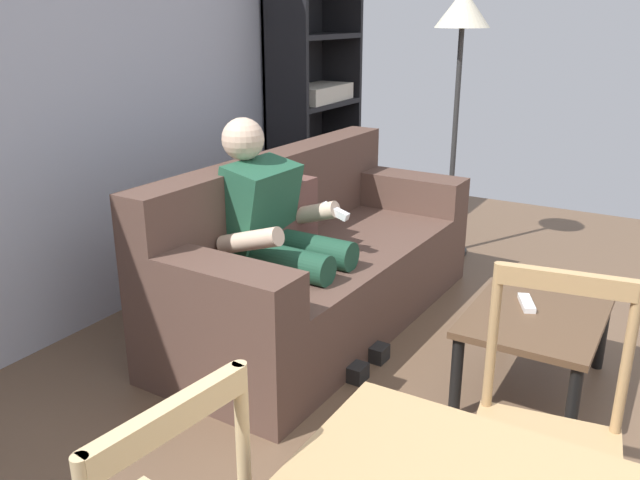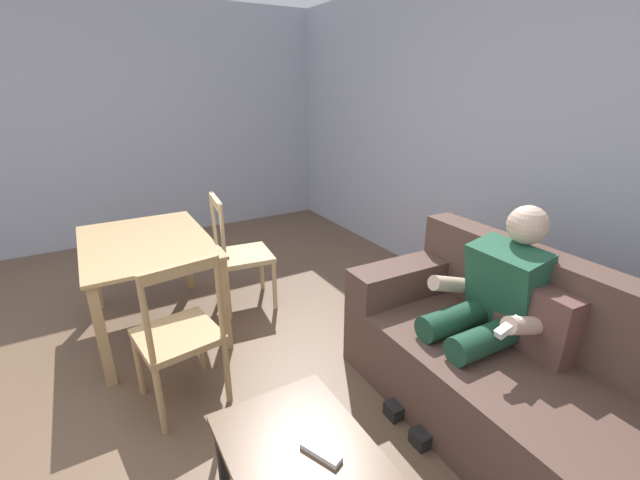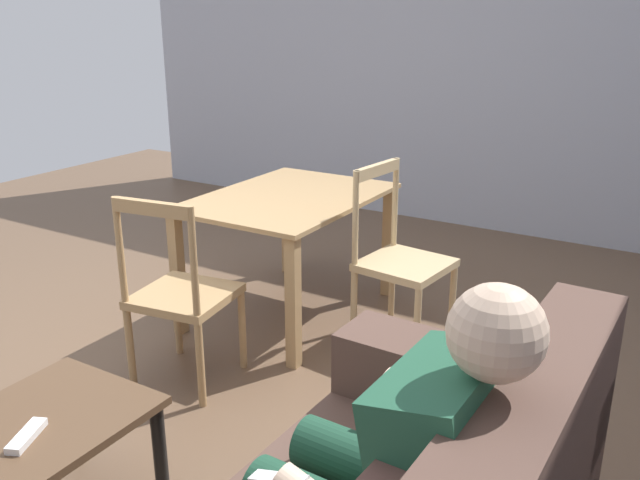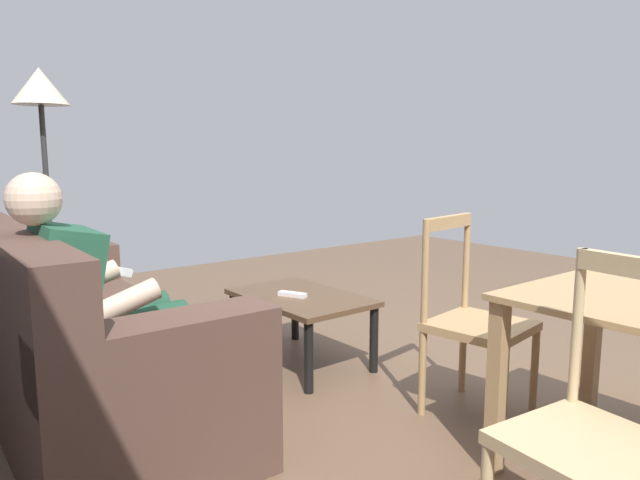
% 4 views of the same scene
% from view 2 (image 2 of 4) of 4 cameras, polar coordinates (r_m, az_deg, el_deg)
% --- Properties ---
extents(ground_plane, '(8.33, 8.33, 0.00)m').
position_cam_2_polar(ground_plane, '(2.70, -22.06, -21.56)').
color(ground_plane, brown).
extents(wall_back, '(6.33, 0.12, 2.65)m').
position_cam_2_polar(wall_back, '(3.55, 24.72, 12.10)').
color(wall_back, '#B2B7C6').
rests_on(wall_back, ground_plane).
extents(wall_side, '(0.12, 5.53, 2.65)m').
position_cam_2_polar(wall_side, '(5.23, -29.88, 13.54)').
color(wall_side, '#ABB0BE').
rests_on(wall_side, ground_plane).
extents(couch, '(2.11, 0.91, 0.92)m').
position_cam_2_polar(couch, '(2.43, 27.85, -17.48)').
color(couch, brown).
rests_on(couch, ground_plane).
extents(person_lounging, '(0.60, 0.87, 1.16)m').
position_cam_2_polar(person_lounging, '(2.44, 22.35, -8.88)').
color(person_lounging, '#23563D').
rests_on(person_lounging, ground_plane).
extents(coffee_table, '(0.83, 0.55, 0.41)m').
position_cam_2_polar(coffee_table, '(1.82, -1.73, -29.57)').
color(coffee_table, brown).
rests_on(coffee_table, ground_plane).
extents(tv_remote, '(0.18, 0.11, 0.02)m').
position_cam_2_polar(tv_remote, '(1.78, 0.14, -27.47)').
color(tv_remote, white).
rests_on(tv_remote, coffee_table).
extents(dining_table, '(1.17, 0.85, 0.71)m').
position_cam_2_polar(dining_table, '(3.21, -22.89, -1.94)').
color(dining_table, tan).
rests_on(dining_table, ground_plane).
extents(dining_chair_near_wall, '(0.47, 0.47, 0.95)m').
position_cam_2_polar(dining_chair_near_wall, '(3.40, -11.04, -2.02)').
color(dining_chair_near_wall, '#D1B27F').
rests_on(dining_chair_near_wall, ground_plane).
extents(dining_chair_facing_couch, '(0.48, 0.48, 0.94)m').
position_cam_2_polar(dining_chair_facing_couch, '(2.46, -19.02, -12.51)').
color(dining_chair_facing_couch, tan).
rests_on(dining_chair_facing_couch, ground_plane).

